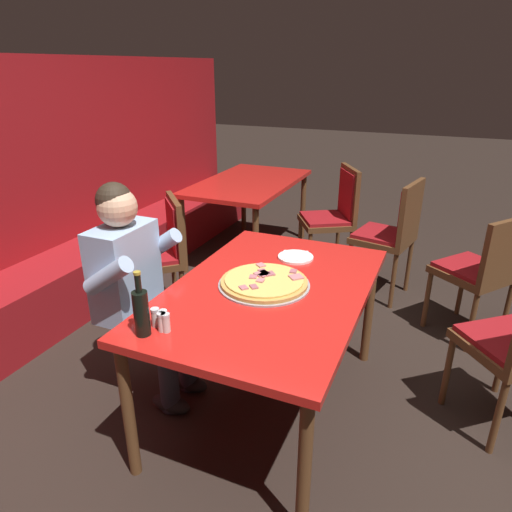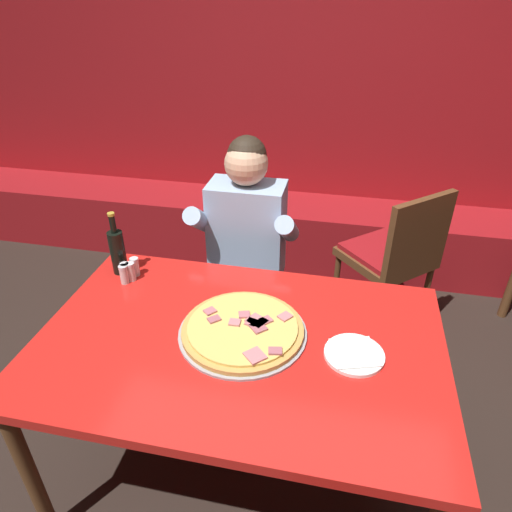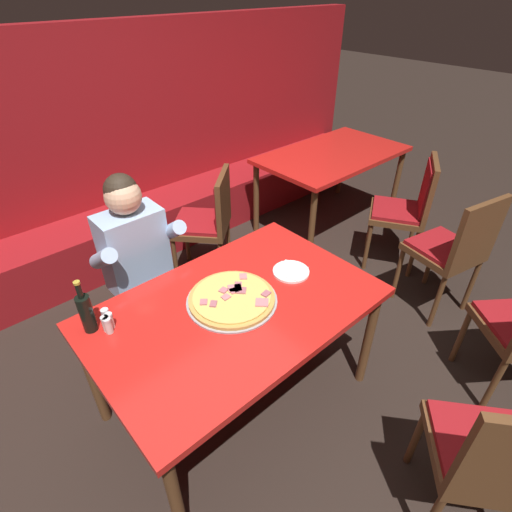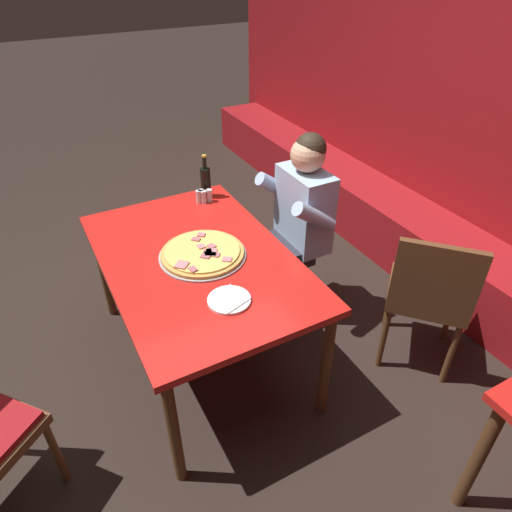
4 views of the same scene
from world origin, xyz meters
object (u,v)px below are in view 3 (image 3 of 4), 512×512
object	(u,v)px
main_dining_table	(235,315)
diner_seated_blue_shirt	(143,266)
pizza	(232,298)
dining_chair_near_right	(209,218)
shaker_parmesan	(110,321)
beer_bottle	(86,312)
background_dining_table	(332,160)
shaker_red_pepper_flakes	(106,324)
shaker_black_pepper	(108,326)
dining_chair_near_left	(408,206)
shaker_oregano	(106,317)
plate_white_paper	(291,271)
dining_chair_by_booth	(455,246)
dining_chair_far_right	(497,459)

from	to	relation	value
main_dining_table	diner_seated_blue_shirt	bearing A→B (deg)	101.93
pizza	dining_chair_near_right	world-z (taller)	dining_chair_near_right
main_dining_table	shaker_parmesan	bearing A→B (deg)	153.08
main_dining_table	shaker_parmesan	world-z (taller)	shaker_parmesan
beer_bottle	pizza	bearing A→B (deg)	-25.00
background_dining_table	shaker_parmesan	bearing A→B (deg)	-163.56
beer_bottle	diner_seated_blue_shirt	world-z (taller)	diner_seated_blue_shirt
shaker_red_pepper_flakes	shaker_parmesan	bearing A→B (deg)	17.35
pizza	shaker_black_pepper	bearing A→B (deg)	159.33
dining_chair_near_left	shaker_black_pepper	bearing A→B (deg)	177.80
shaker_oregano	shaker_red_pepper_flakes	bearing A→B (deg)	-115.26
dining_chair_near_left	background_dining_table	xyz separation A→B (m)	(0.08, 0.90, 0.11)
plate_white_paper	shaker_red_pepper_flakes	size ratio (longest dim) A/B	2.44
dining_chair_by_booth	dining_chair_far_right	bearing A→B (deg)	-148.29
beer_bottle	background_dining_table	distance (m)	2.81
shaker_oregano	dining_chair_near_right	world-z (taller)	dining_chair_near_right
shaker_parmesan	dining_chair_near_right	size ratio (longest dim) A/B	0.09
dining_chair_near_left	background_dining_table	distance (m)	0.91
main_dining_table	pizza	distance (m)	0.10
shaker_black_pepper	dining_chair_near_right	bearing A→B (deg)	35.97
pizza	shaker_black_pepper	distance (m)	0.61
background_dining_table	pizza	bearing A→B (deg)	-153.86
beer_bottle	dining_chair_far_right	distance (m)	1.87
dining_chair_near_right	plate_white_paper	bearing A→B (deg)	-101.63
beer_bottle	dining_chair_far_right	world-z (taller)	beer_bottle
pizza	background_dining_table	size ratio (longest dim) A/B	0.33
shaker_red_pepper_flakes	background_dining_table	bearing A→B (deg)	16.45
dining_chair_near_left	dining_chair_by_booth	xyz separation A→B (m)	(-0.32, -0.56, 0.01)
main_dining_table	dining_chair_near_left	distance (m)	2.02
dining_chair_far_right	main_dining_table	bearing A→B (deg)	105.20
shaker_black_pepper	dining_chair_by_booth	bearing A→B (deg)	-16.39
shaker_red_pepper_flakes	dining_chair_far_right	xyz separation A→B (m)	(0.91, -1.51, -0.23)
main_dining_table	dining_chair_far_right	bearing A→B (deg)	-74.80
pizza	dining_chair_by_booth	world-z (taller)	dining_chair_by_booth
dining_chair_near_left	dining_chair_near_right	distance (m)	1.68
dining_chair_near_right	dining_chair_far_right	world-z (taller)	dining_chair_far_right
dining_chair_near_left	dining_chair_near_right	xyz separation A→B (m)	(-1.36, 0.98, -0.02)
shaker_red_pepper_flakes	diner_seated_blue_shirt	world-z (taller)	diner_seated_blue_shirt
shaker_oregano	diner_seated_blue_shirt	world-z (taller)	diner_seated_blue_shirt
main_dining_table	pizza	xyz separation A→B (m)	(0.01, 0.03, 0.09)
plate_white_paper	beer_bottle	world-z (taller)	beer_bottle
pizza	shaker_parmesan	xyz separation A→B (m)	(-0.56, 0.24, 0.02)
shaker_parmesan	shaker_black_pepper	bearing A→B (deg)	-127.10
shaker_red_pepper_flakes	dining_chair_near_left	bearing A→B (deg)	-2.62
pizza	plate_white_paper	xyz separation A→B (m)	(0.41, -0.03, -0.01)
shaker_red_pepper_flakes	plate_white_paper	bearing A→B (deg)	-15.37
dining_chair_by_booth	shaker_oregano	bearing A→B (deg)	161.91
main_dining_table	shaker_black_pepper	world-z (taller)	shaker_black_pepper
pizza	dining_chair_near_left	distance (m)	2.01
diner_seated_blue_shirt	pizza	bearing A→B (deg)	-76.81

